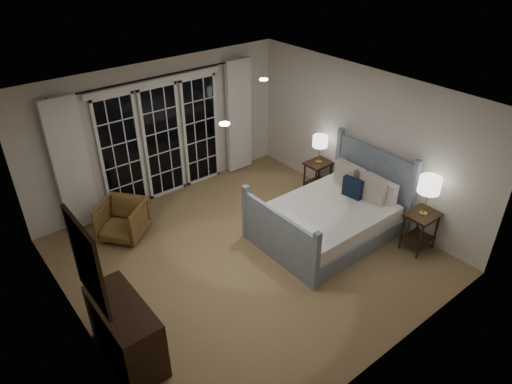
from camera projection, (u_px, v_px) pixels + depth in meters
floor at (247, 256)px, 7.08m from camera, size 5.00×5.00×0.00m
ceiling at (245, 102)px, 5.78m from camera, size 5.00×5.00×0.00m
wall_left at (69, 258)px, 5.09m from camera, size 0.02×5.00×2.50m
wall_right at (362, 140)px, 7.77m from camera, size 0.02×5.00×2.50m
wall_back at (160, 131)px, 8.10m from camera, size 5.00×0.02×2.50m
wall_front at (392, 282)px, 4.76m from camera, size 5.00×0.02×2.50m
french_doors at (163, 140)px, 8.16m from camera, size 2.50×0.04×2.20m
curtain_rod at (157, 77)px, 7.52m from camera, size 3.50×0.03×0.03m
curtain_left at (72, 166)px, 7.19m from camera, size 0.55×0.10×2.25m
curtain_right at (239, 117)px, 8.95m from camera, size 0.55×0.10×2.25m
downlight_a at (264, 79)px, 6.62m from camera, size 0.12×0.12×0.01m
downlight_b at (225, 124)px, 5.20m from camera, size 0.12×0.12×0.01m
bed at (330, 217)px, 7.41m from camera, size 2.17×1.56×1.26m
nightstand_left at (420, 226)px, 7.03m from camera, size 0.50×0.40×0.65m
nightstand_right at (318, 172)px, 8.57m from camera, size 0.47×0.37×0.61m
lamp_left at (430, 185)px, 6.66m from camera, size 0.33×0.33×0.63m
lamp_right at (320, 142)px, 8.24m from camera, size 0.27×0.27×0.53m
armchair at (122, 220)px, 7.37m from camera, size 0.96×0.96×0.63m
dresser at (126, 331)px, 5.27m from camera, size 0.49×1.15×0.81m
mirror at (87, 263)px, 4.55m from camera, size 0.05×0.85×1.00m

